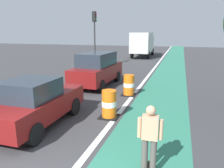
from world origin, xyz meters
name	(u,v)px	position (x,y,z in m)	size (l,w,h in m)	color
bike_lane_strip	(167,80)	(2.40, 12.00, 0.00)	(2.50, 80.00, 0.01)	#2D755B
lane_divider_stripe	(146,79)	(0.90, 12.00, 0.01)	(0.20, 80.00, 0.01)	silver
skateboarder_on_lane	(150,138)	(2.62, 1.44, 0.91)	(0.57, 0.81, 1.69)	black
parked_sedan_nearest	(34,103)	(-1.64, 2.97, 0.83)	(1.95, 4.12, 1.70)	maroon
parked_suv_second	(97,69)	(-1.75, 9.29, 1.04)	(2.04, 4.66, 2.04)	maroon
traffic_barrel_front	(109,104)	(0.65, 4.44, 0.53)	(0.73, 0.73, 1.09)	orange
traffic_barrel_mid	(129,85)	(0.66, 7.67, 0.53)	(0.73, 0.73, 1.09)	orange
delivery_truck_down_block	(143,43)	(-1.81, 26.26, 1.85)	(2.49, 7.65, 3.23)	beige
traffic_light_corner	(95,30)	(-4.59, 15.92, 3.50)	(0.41, 0.32, 5.10)	#2D2D2D
pedestrian_crossing	(81,64)	(-4.13, 11.86, 0.86)	(0.34, 0.20, 1.61)	#33333D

